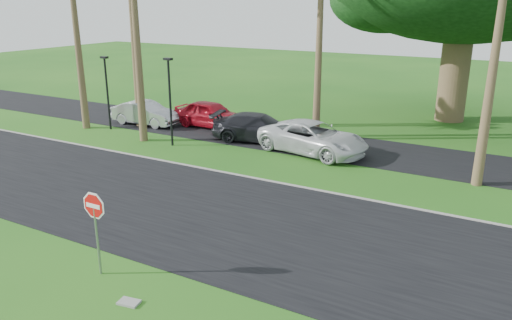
{
  "coord_description": "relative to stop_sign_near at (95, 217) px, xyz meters",
  "views": [
    {
      "loc": [
        10.49,
        -11.81,
        7.44
      ],
      "look_at": [
        1.92,
        3.53,
        1.8
      ],
      "focal_mm": 35.0,
      "sensor_mm": 36.0,
      "label": 1
    }
  ],
  "objects": [
    {
      "name": "stop_sign_near",
      "position": [
        0.0,
        0.0,
        0.0
      ],
      "size": [
        1.05,
        0.07,
        2.62
      ],
      "color": "gray",
      "rests_on": "ground"
    },
    {
      "name": "parking_strip",
      "position": [
        -0.5,
        15.5,
        -1.76
      ],
      "size": [
        120.0,
        5.0,
        0.02
      ],
      "primitive_type": "cube",
      "color": "black",
      "rests_on": "ground"
    },
    {
      "name": "car_silver",
      "position": [
        -10.85,
        14.4,
        -1.05
      ],
      "size": [
        4.45,
        1.71,
        1.45
      ],
      "primitive_type": "imported",
      "rotation": [
        0.0,
        0.0,
        1.61
      ],
      "color": "#A5A6AC",
      "rests_on": "ground"
    },
    {
      "name": "streetlight_right",
      "position": [
        -6.5,
        11.5,
        0.88
      ],
      "size": [
        0.45,
        0.25,
        4.64
      ],
      "color": "black",
      "rests_on": "ground"
    },
    {
      "name": "curb",
      "position": [
        -0.5,
        9.05,
        -1.74
      ],
      "size": [
        120.0,
        0.12,
        0.06
      ],
      "primitive_type": "cube",
      "color": "gray",
      "rests_on": "ground"
    },
    {
      "name": "ground",
      "position": [
        -0.5,
        3.0,
        -1.77
      ],
      "size": [
        120.0,
        120.0,
        0.0
      ],
      "primitive_type": "plane",
      "color": "#1A5214",
      "rests_on": "ground"
    },
    {
      "name": "car_red",
      "position": [
        -6.94,
        15.83,
        -0.97
      ],
      "size": [
        4.77,
        2.05,
        1.61
      ],
      "primitive_type": "imported",
      "rotation": [
        0.0,
        0.0,
        1.54
      ],
      "color": "#A90E1C",
      "rests_on": "ground"
    },
    {
      "name": "streetlight_left",
      "position": [
        -12.0,
        12.5,
        0.72
      ],
      "size": [
        0.45,
        0.25,
        4.34
      ],
      "color": "black",
      "rests_on": "ground"
    },
    {
      "name": "car_minivan",
      "position": [
        0.64,
        13.86,
        -0.98
      ],
      "size": [
        6.08,
        3.61,
        1.58
      ],
      "primitive_type": "imported",
      "rotation": [
        0.0,
        0.0,
        1.39
      ],
      "color": "silver",
      "rests_on": "ground"
    },
    {
      "name": "car_dark",
      "position": [
        -2.83,
        14.49,
        -1.02
      ],
      "size": [
        5.53,
        3.2,
        1.51
      ],
      "primitive_type": "imported",
      "rotation": [
        0.0,
        0.0,
        1.79
      ],
      "color": "black",
      "rests_on": "ground"
    },
    {
      "name": "road",
      "position": [
        -0.5,
        5.0,
        -1.76
      ],
      "size": [
        120.0,
        8.0,
        0.02
      ],
      "primitive_type": "cube",
      "color": "black",
      "rests_on": "ground"
    },
    {
      "name": "utility_slab",
      "position": [
        1.73,
        -0.72,
        -1.74
      ],
      "size": [
        0.6,
        0.44,
        0.06
      ],
      "primitive_type": "cube",
      "rotation": [
        0.0,
        0.0,
        0.17
      ],
      "color": "gray",
      "rests_on": "ground"
    }
  ]
}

